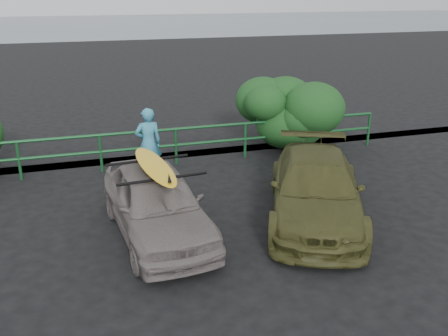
# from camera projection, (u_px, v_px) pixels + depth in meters

# --- Properties ---
(ground) EXTENTS (80.00, 80.00, 0.00)m
(ground) POSITION_uv_depth(u_px,v_px,m) (180.00, 258.00, 8.97)
(ground) COLOR black
(ocean) EXTENTS (200.00, 200.00, 0.00)m
(ocean) POSITION_uv_depth(u_px,v_px,m) (78.00, 26.00, 62.87)
(ocean) COLOR slate
(ocean) RESTS_ON ground
(guardrail) EXTENTS (14.00, 0.08, 1.04)m
(guardrail) POSITION_uv_depth(u_px,v_px,m) (139.00, 150.00, 13.29)
(guardrail) COLOR #154B23
(guardrail) RESTS_ON ground
(shrub_right) EXTENTS (3.20, 2.40, 2.37)m
(shrub_right) POSITION_uv_depth(u_px,v_px,m) (303.00, 108.00, 14.89)
(shrub_right) COLOR #1B4A1C
(shrub_right) RESTS_ON ground
(sedan) EXTENTS (1.94, 4.09, 1.35)m
(sedan) POSITION_uv_depth(u_px,v_px,m) (157.00, 203.00, 9.61)
(sedan) COLOR slate
(sedan) RESTS_ON ground
(olive_vehicle) EXTENTS (3.54, 4.90, 1.32)m
(olive_vehicle) POSITION_uv_depth(u_px,v_px,m) (316.00, 189.00, 10.34)
(olive_vehicle) COLOR #43441E
(olive_vehicle) RESTS_ON ground
(man) EXTENTS (0.67, 0.45, 1.81)m
(man) POSITION_uv_depth(u_px,v_px,m) (148.00, 143.00, 12.52)
(man) COLOR teal
(man) RESTS_ON ground
(roof_rack) EXTENTS (1.75, 1.30, 0.06)m
(roof_rack) POSITION_uv_depth(u_px,v_px,m) (155.00, 169.00, 9.37)
(roof_rack) COLOR black
(roof_rack) RESTS_ON sedan
(surfboard) EXTENTS (0.71, 2.44, 0.07)m
(surfboard) POSITION_uv_depth(u_px,v_px,m) (155.00, 166.00, 9.35)
(surfboard) COLOR gold
(surfboard) RESTS_ON roof_rack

